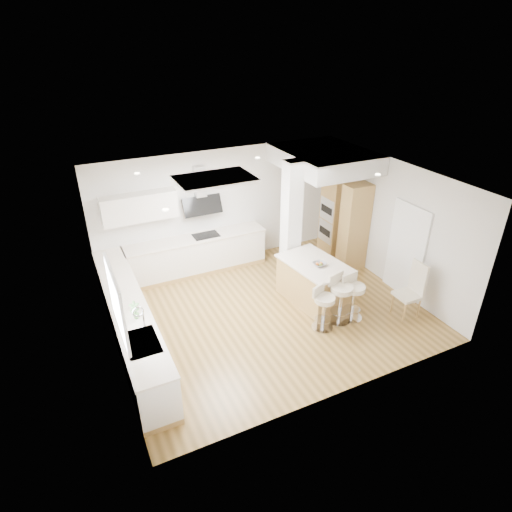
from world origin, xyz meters
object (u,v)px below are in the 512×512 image
bar_stool_b (340,296)px  bar_stool_c (353,295)px  dining_chair (413,288)px  bar_stool_a (323,306)px  peninsula (313,281)px

bar_stool_b → bar_stool_c: 0.29m
dining_chair → bar_stool_a: bearing=170.2°
bar_stool_a → bar_stool_c: 0.71m
bar_stool_a → dining_chair: (1.85, -0.38, 0.11)m
bar_stool_c → dining_chair: 1.22m
peninsula → bar_stool_c: bearing=-76.4°
peninsula → bar_stool_b: bar_stool_b is taller
peninsula → dining_chair: bearing=-48.5°
bar_stool_c → bar_stool_b: bearing=166.2°
bar_stool_c → dining_chair: bearing=-26.4°
bar_stool_c → dining_chair: dining_chair is taller
peninsula → dining_chair: size_ratio=1.38×
bar_stool_a → peninsula: bearing=43.7°
peninsula → bar_stool_a: peninsula is taller
peninsula → bar_stool_a: (-0.37, -0.92, 0.06)m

